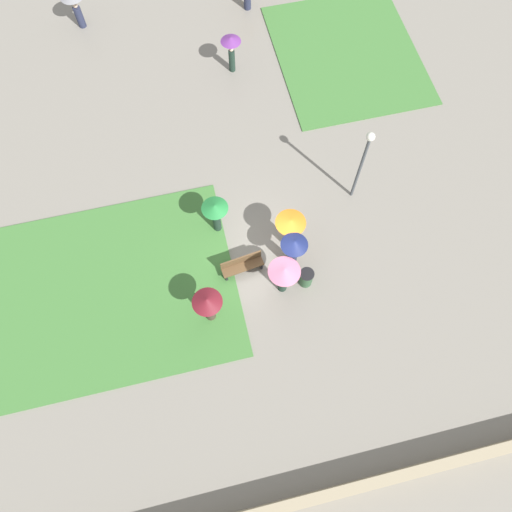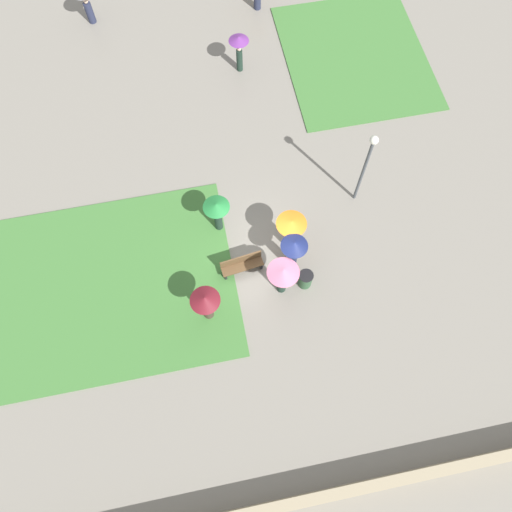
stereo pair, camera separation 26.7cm
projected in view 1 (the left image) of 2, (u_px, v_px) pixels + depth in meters
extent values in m
plane|color=gray|center=(262.00, 255.00, 19.41)|extent=(90.00, 90.00, 0.00)
cube|color=#427A38|center=(116.00, 290.00, 18.80)|extent=(8.96, 7.32, 0.06)
cube|color=#427A38|center=(347.00, 54.00, 23.59)|extent=(6.53, 7.75, 0.06)
cube|color=tan|center=(327.00, 495.00, 15.61)|extent=(45.00, 0.35, 0.86)
cube|color=brown|center=(243.00, 267.00, 18.75)|extent=(1.64, 0.62, 0.05)
cube|color=brown|center=(241.00, 260.00, 18.59)|extent=(1.60, 0.25, 0.45)
cube|color=#232326|center=(225.00, 275.00, 18.85)|extent=(0.13, 0.39, 0.40)
cube|color=#232326|center=(260.00, 263.00, 19.05)|extent=(0.13, 0.39, 0.40)
cylinder|color=#474C51|center=(360.00, 169.00, 18.84)|extent=(0.12, 0.12, 3.65)
sphere|color=white|center=(371.00, 137.00, 17.02)|extent=(0.32, 0.32, 0.32)
cylinder|color=#335638|center=(306.00, 278.00, 18.59)|extent=(0.50, 0.50, 0.79)
cylinder|color=black|center=(307.00, 274.00, 18.21)|extent=(0.54, 0.54, 0.03)
cylinder|color=#1E3328|center=(217.00, 222.00, 19.39)|extent=(0.44, 0.44, 1.07)
sphere|color=#997051|center=(216.00, 214.00, 18.79)|extent=(0.23, 0.23, 0.23)
cylinder|color=#4C4C4F|center=(215.00, 210.00, 18.53)|extent=(0.02, 0.02, 0.35)
cone|color=#237A38|center=(215.00, 207.00, 18.28)|extent=(1.01, 1.01, 0.19)
cylinder|color=#1E3328|center=(283.00, 283.00, 18.37)|extent=(0.44, 0.44, 1.07)
sphere|color=brown|center=(284.00, 276.00, 17.77)|extent=(0.23, 0.23, 0.23)
cylinder|color=#4C4C4F|center=(284.00, 273.00, 17.51)|extent=(0.02, 0.02, 0.35)
cone|color=pink|center=(284.00, 270.00, 17.24)|extent=(1.16, 1.16, 0.23)
cylinder|color=#47382D|center=(289.00, 236.00, 19.11)|extent=(0.52, 0.52, 1.13)
sphere|color=beige|center=(290.00, 228.00, 18.49)|extent=(0.22, 0.22, 0.22)
cylinder|color=#4C4C4F|center=(290.00, 225.00, 18.23)|extent=(0.02, 0.02, 0.35)
cone|color=orange|center=(291.00, 221.00, 17.98)|extent=(1.14, 1.14, 0.19)
cylinder|color=#47382D|center=(210.00, 312.00, 17.91)|extent=(0.52, 0.52, 1.07)
sphere|color=brown|center=(208.00, 306.00, 17.32)|extent=(0.22, 0.22, 0.22)
cylinder|color=#4C4C4F|center=(208.00, 304.00, 17.06)|extent=(0.02, 0.02, 0.35)
cone|color=maroon|center=(207.00, 301.00, 16.78)|extent=(1.06, 1.06, 0.26)
cylinder|color=#282D47|center=(292.00, 258.00, 18.73)|extent=(0.36, 0.36, 1.15)
sphere|color=tan|center=(293.00, 250.00, 18.10)|extent=(0.22, 0.22, 0.22)
cylinder|color=#4C4C4F|center=(294.00, 247.00, 17.84)|extent=(0.02, 0.02, 0.35)
cone|color=navy|center=(295.00, 243.00, 17.55)|extent=(0.99, 0.99, 0.27)
cylinder|color=#282D47|center=(247.00, 0.00, 24.40)|extent=(0.46, 0.46, 0.98)
cylinder|color=#1E3328|center=(232.00, 61.00, 22.71)|extent=(0.29, 0.29, 1.13)
sphere|color=beige|center=(231.00, 49.00, 22.10)|extent=(0.20, 0.20, 0.20)
cylinder|color=#4C4C4F|center=(231.00, 44.00, 21.85)|extent=(0.02, 0.02, 0.35)
cone|color=#703389|center=(231.00, 39.00, 21.60)|extent=(0.90, 0.90, 0.21)
cylinder|color=#282D47|center=(80.00, 17.00, 23.88)|extent=(0.36, 0.36, 1.05)
sphere|color=beige|center=(75.00, 5.00, 23.30)|extent=(0.23, 0.23, 0.23)
cylinder|color=#4C4C4F|center=(73.00, 0.00, 23.04)|extent=(0.02, 0.02, 0.35)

